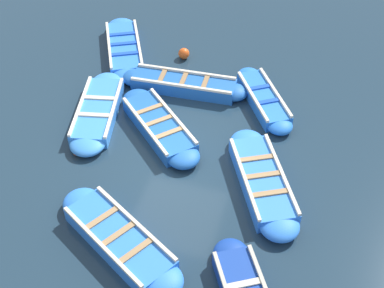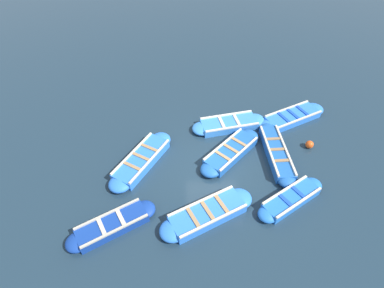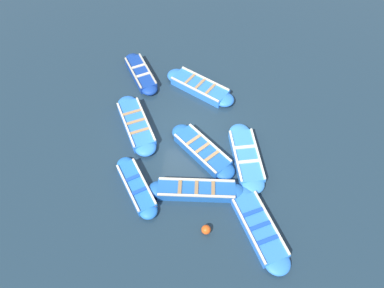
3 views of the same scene
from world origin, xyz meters
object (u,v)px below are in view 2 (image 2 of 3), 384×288
(boat_mid_row, at_px, (291,199))
(buoy_white_drifting, at_px, (306,182))
(boat_drifting, at_px, (112,225))
(boat_bow_out, at_px, (207,214))
(boat_end_of_row, at_px, (142,160))
(boat_tucked, at_px, (293,117))
(boat_alongside, at_px, (276,153))
(boat_stern_in, at_px, (231,152))
(boat_far_corner, at_px, (229,124))
(buoy_orange_near, at_px, (196,127))
(buoy_yellow_far, at_px, (310,144))

(boat_mid_row, height_order, buoy_white_drifting, boat_mid_row)
(boat_drifting, relative_size, boat_bow_out, 0.86)
(boat_end_of_row, distance_m, buoy_white_drifting, 6.67)
(boat_tucked, distance_m, boat_alongside, 2.77)
(boat_stern_in, relative_size, boat_end_of_row, 0.85)
(boat_far_corner, xyz_separation_m, boat_drifting, (-5.24, 4.64, 0.01))
(boat_drifting, xyz_separation_m, buoy_white_drifting, (1.71, -7.27, -0.03))
(boat_tucked, bearing_deg, boat_far_corner, 98.51)
(buoy_orange_near, bearing_deg, boat_stern_in, -140.54)
(boat_mid_row, xyz_separation_m, buoy_yellow_far, (2.85, -1.57, 0.00))
(boat_stern_in, distance_m, buoy_yellow_far, 3.56)
(boat_far_corner, xyz_separation_m, boat_bow_out, (-4.88, 1.33, 0.02))
(buoy_orange_near, distance_m, buoy_yellow_far, 5.15)
(boat_end_of_row, bearing_deg, boat_mid_row, -109.99)
(boat_mid_row, height_order, boat_far_corner, boat_far_corner)
(boat_tucked, height_order, boat_far_corner, boat_far_corner)
(boat_mid_row, distance_m, boat_end_of_row, 6.11)
(boat_tucked, xyz_separation_m, buoy_white_drifting, (-4.01, 0.54, -0.01))
(boat_mid_row, relative_size, buoy_white_drifting, 9.59)
(boat_alongside, relative_size, buoy_orange_near, 14.83)
(boat_bow_out, xyz_separation_m, boat_alongside, (2.94, -3.14, 0.00))
(buoy_yellow_far, bearing_deg, boat_stern_in, 96.22)
(boat_stern_in, relative_size, boat_far_corner, 0.85)
(boat_tucked, height_order, buoy_orange_near, boat_tucked)
(boat_end_of_row, relative_size, boat_alongside, 0.97)
(boat_end_of_row, height_order, boat_drifting, boat_end_of_row)
(buoy_white_drifting, bearing_deg, boat_far_corner, 36.61)
(boat_alongside, distance_m, buoy_white_drifting, 1.79)
(boat_far_corner, distance_m, boat_bow_out, 5.06)
(boat_stern_in, xyz_separation_m, boat_drifting, (-3.40, 4.51, -0.01))
(buoy_orange_near, bearing_deg, buoy_white_drifting, -129.28)
(boat_mid_row, relative_size, boat_drifting, 0.94)
(boat_stern_in, distance_m, boat_alongside, 1.95)
(boat_alongside, bearing_deg, buoy_white_drifting, -152.90)
(boat_stern_in, relative_size, boat_drifting, 0.99)
(boat_tucked, height_order, boat_end_of_row, boat_end_of_row)
(boat_end_of_row, relative_size, buoy_white_drifting, 11.80)
(boat_tucked, distance_m, buoy_white_drifting, 4.04)
(buoy_yellow_far, relative_size, buoy_white_drifting, 1.13)
(boat_far_corner, relative_size, boat_drifting, 1.16)
(buoy_white_drifting, bearing_deg, boat_bow_out, 108.83)
(boat_drifting, bearing_deg, buoy_yellow_far, -64.81)
(boat_drifting, bearing_deg, boat_stern_in, -53.00)
(buoy_yellow_far, bearing_deg, boat_mid_row, 151.12)
(boat_drifting, bearing_deg, boat_far_corner, -41.54)
(boat_stern_in, height_order, buoy_orange_near, boat_stern_in)
(boat_tucked, xyz_separation_m, buoy_yellow_far, (-1.93, -0.24, 0.01))
(boat_far_corner, distance_m, buoy_white_drifting, 4.40)
(buoy_yellow_far, xyz_separation_m, buoy_white_drifting, (-2.07, 0.77, -0.02))
(boat_stern_in, height_order, boat_drifting, boat_stern_in)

